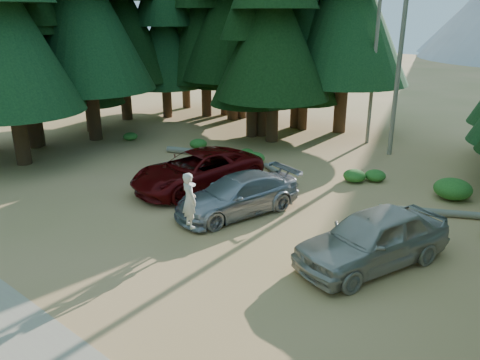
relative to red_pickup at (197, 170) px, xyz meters
The scene contains 19 objects.
ground 5.55m from the red_pickup, 49.81° to the right, with size 160.00×160.00×0.00m, color #A28344.
forest_belt_north 11.40m from the red_pickup, 71.86° to the left, with size 36.00×7.00×22.00m, color black, non-canonical shape.
forest_belt_west 11.99m from the red_pickup, behind, with size 6.00×22.00×22.00m, color black, non-canonical shape.
snag_front 12.33m from the red_pickup, 67.16° to the left, with size 0.24×0.24×12.00m, color slate.
snag_back 12.74m from the red_pickup, 78.79° to the left, with size 0.20×0.20×10.00m, color slate.
red_pickup is the anchor object (origin of this frame).
silver_minivan_center 3.19m from the red_pickup, 17.07° to the right, with size 2.04×5.02×1.46m, color #9A9CA2.
silver_minivan_right 8.76m from the red_pickup, ahead, with size 2.04×5.07×1.73m, color #ABA598.
frisbee_player 5.03m from the red_pickup, 48.21° to the right, with size 0.80×0.66×1.89m.
log_left 4.88m from the red_pickup, 128.24° to the left, with size 0.34×0.34×4.74m, color slate.
log_mid 4.03m from the red_pickup, 60.95° to the left, with size 0.25×0.25×3.06m, color slate.
log_right 9.75m from the red_pickup, 21.83° to the left, with size 0.27×0.27×4.26m, color slate.
shrub_far_left 6.40m from the red_pickup, 134.19° to the left, with size 0.98×0.98×0.54m, color #1F591A.
shrub_left 5.46m from the red_pickup, 105.56° to the left, with size 0.68×0.68×0.37m, color #1F591A.
shrub_center_left 4.35m from the red_pickup, 93.30° to the left, with size 1.08×1.08×0.59m, color #1F591A.
shrub_center_right 8.06m from the red_pickup, 46.23° to the left, with size 0.93×0.93×0.51m, color #1F591A.
shrub_right 7.08m from the red_pickup, 46.34° to the left, with size 1.01×1.01×0.55m, color #1F591A.
shrub_far_right 10.65m from the red_pickup, 33.08° to the left, with size 1.51×1.51×0.83m, color #1F591A.
shrub_edge_west 9.45m from the red_pickup, 159.81° to the left, with size 0.85×0.85×0.47m, color #1F591A.
Camera 1 is at (10.07, -9.36, 7.20)m, focal length 35.00 mm.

